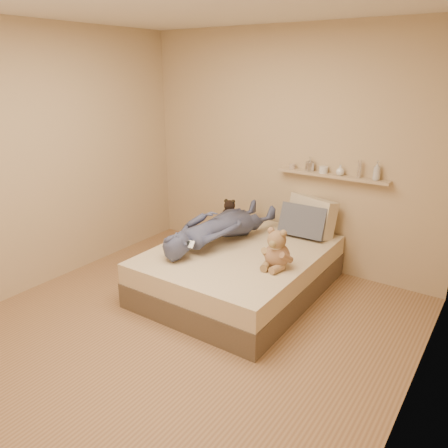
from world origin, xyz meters
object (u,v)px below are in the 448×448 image
Objects in this scene: dark_plush at (230,213)px; pillow_cream at (311,216)px; bed at (240,270)px; person at (219,226)px; game_console at (185,244)px; pillow_grey at (304,221)px; wall_shelf at (331,176)px; teddy_bear at (276,252)px.

dark_plush is 0.94m from pillow_cream.
person reaches higher than bed.
game_console is 0.13× the size of person.
pillow_grey is (0.66, 1.19, 0.01)m from game_console.
bed is 3.45× the size of pillow_cream.
dark_plush is (-0.22, 1.09, -0.03)m from game_console.
wall_shelf is (0.83, 0.87, 0.48)m from person.
game_console is 1.72m from wall_shelf.
dark_plush is at bearing 143.00° from teddy_bear.
dark_plush is at bearing 101.54° from game_console.
teddy_bear is at bearing -83.86° from pillow_cream.
teddy_bear is 0.81m from person.
person is at bearing 164.42° from teddy_bear.
person is (-0.28, 0.04, 0.40)m from bed.
pillow_grey reaches higher than person.
pillow_grey is at bearing -99.60° from pillow_cream.
teddy_bear is 1.01m from pillow_cream.
game_console is 0.39× the size of pillow_grey.
teddy_bear is (0.50, -0.18, 0.38)m from bed.
wall_shelf is at bearing 87.31° from teddy_bear.
game_console is at bearing -120.78° from wall_shelf.
teddy_bear is at bearing 22.54° from game_console.
game_console is at bearing -157.46° from teddy_bear.
pillow_cream reaches higher than person.
pillow_cream is 0.38× the size of person.
dark_plush is at bearing 131.15° from bed.
pillow_cream reaches higher than dark_plush.
wall_shelf is (0.18, 0.22, 0.48)m from pillow_grey.
bed is at bearing -121.18° from wall_shelf.
pillow_cream is 1.10× the size of pillow_grey.
bed is 1.30× the size of person.
dark_plush reaches higher than game_console.
game_console is 0.55m from person.
teddy_bear is at bearing -81.33° from pillow_grey.
teddy_bear reaches higher than person.
game_console reaches higher than bed.
bed is 1.58× the size of wall_shelf.
dark_plush is at bearing -59.13° from person.
pillow_grey is (0.88, 0.10, 0.04)m from dark_plush.
bed is 0.70m from game_console.
dark_plush is at bearing -173.43° from pillow_grey.
person reaches higher than dark_plush.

